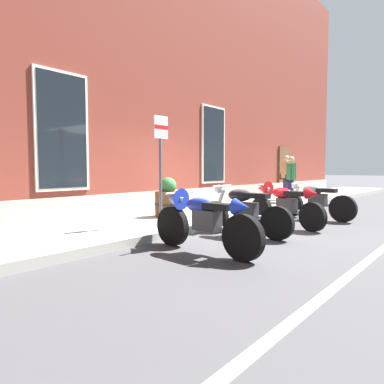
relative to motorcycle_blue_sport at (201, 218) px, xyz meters
The scene contains 11 objects.
ground_plane 2.65m from the motorcycle_blue_sport, 23.90° to the left, with size 140.00×140.00×0.00m, color #38383A.
sidewalk 3.33m from the motorcycle_blue_sport, 43.95° to the left, with size 32.87×2.47×0.16m, color gray.
brick_pub_facade 8.62m from the motorcycle_blue_sport, 71.23° to the left, with size 26.87×7.02×10.02m.
motorcycle_blue_sport is the anchor object (origin of this frame).
motorcycle_black_naked 1.61m from the motorcycle_blue_sport, ahead, with size 0.62×2.05×0.98m.
motorcycle_red_sport 3.08m from the motorcycle_blue_sport, ahead, with size 0.78×2.03×1.01m.
motorcycle_grey_naked 4.66m from the motorcycle_blue_sport, ahead, with size 0.62×2.06×0.94m.
pedestrian_striped_shirt 7.26m from the motorcycle_blue_sport, 13.34° to the left, with size 0.52×0.52×1.57m.
pedestrian_tan_coat 8.17m from the motorcycle_blue_sport, 15.73° to the left, with size 0.44×0.59×1.64m.
parking_sign 2.03m from the motorcycle_blue_sport, 66.18° to the left, with size 0.36×0.07×2.22m.
barrel_planter 3.03m from the motorcycle_blue_sport, 53.67° to the left, with size 0.66×0.66×0.94m.
Camera 1 is at (-6.56, -4.38, 1.30)m, focal length 32.29 mm.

